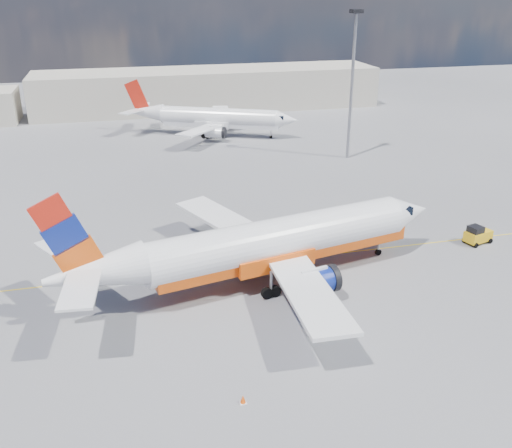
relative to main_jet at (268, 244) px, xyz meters
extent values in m
plane|color=#5C5C61|center=(2.57, 0.79, -3.67)|extent=(240.00, 240.00, 0.00)
cube|color=yellow|center=(2.57, 3.79, -3.67)|extent=(70.00, 0.15, 0.01)
cube|color=#BEB6A4|center=(7.57, 75.79, 0.33)|extent=(70.00, 14.00, 8.00)
cylinder|color=white|center=(1.12, 0.24, 0.25)|extent=(24.19, 8.67, 3.70)
cone|color=white|center=(14.95, 3.23, 0.25)|extent=(5.04, 4.54, 3.70)
cone|color=white|center=(-14.31, -3.09, 0.63)|extent=(8.19, 5.05, 3.52)
cube|color=black|center=(13.46, 2.91, 0.85)|extent=(2.34, 2.84, 0.76)
cube|color=#DF4F0E|center=(1.65, 0.36, -1.01)|extent=(24.05, 8.04, 1.31)
cube|color=white|center=(-2.09, 7.34, -0.73)|extent=(8.89, 13.26, 0.87)
cube|color=white|center=(1.13, -7.55, -0.73)|extent=(3.89, 13.17, 0.87)
cylinder|color=navy|center=(0.62, 5.14, -1.77)|extent=(4.27, 2.85, 2.07)
cylinder|color=navy|center=(2.68, -4.43, -1.77)|extent=(4.27, 2.85, 2.07)
cylinder|color=black|center=(2.32, 5.51, -1.77)|extent=(1.01, 2.35, 2.29)
cylinder|color=black|center=(4.39, -4.06, -1.77)|extent=(1.01, 2.35, 2.29)
cube|color=#DF4F0E|center=(-15.90, -3.44, 3.95)|extent=(5.06, 1.40, 6.79)
cube|color=white|center=(-16.64, -0.03, 1.34)|extent=(4.81, 5.91, 0.20)
cube|color=white|center=(-15.17, -6.84, 1.34)|extent=(2.93, 5.66, 0.20)
cylinder|color=#929299|center=(11.76, 2.54, -2.31)|extent=(0.23, 0.23, 2.29)
cylinder|color=black|center=(11.76, 2.54, -3.37)|extent=(0.65, 0.38, 0.61)
cylinder|color=black|center=(-1.56, 2.34, -3.18)|extent=(1.04, 0.61, 0.98)
cylinder|color=black|center=(-0.46, -2.77, -3.18)|extent=(1.04, 0.61, 0.98)
cylinder|color=white|center=(5.37, 52.21, -0.41)|extent=(19.37, 11.21, 3.08)
cone|color=white|center=(16.05, 47.24, -0.41)|extent=(4.59, 4.32, 3.08)
cone|color=white|center=(-6.53, 57.76, -0.09)|extent=(6.98, 5.33, 2.93)
cube|color=black|center=(14.90, 47.77, 0.09)|extent=(2.28, 2.54, 0.63)
cube|color=white|center=(5.78, 52.02, -1.45)|extent=(19.14, 10.72, 1.09)
cube|color=white|center=(6.82, 58.53, -1.23)|extent=(4.92, 11.22, 0.73)
cube|color=white|center=(1.46, 47.04, -1.23)|extent=(9.09, 10.27, 0.73)
cylinder|color=white|center=(7.51, 55.72, -2.09)|extent=(3.68, 2.94, 1.72)
cylinder|color=white|center=(4.06, 48.33, -2.09)|extent=(3.68, 2.94, 1.72)
cylinder|color=black|center=(8.82, 55.10, -2.09)|extent=(1.21, 1.92, 1.90)
cylinder|color=black|center=(5.38, 47.71, -2.09)|extent=(1.21, 1.92, 1.90)
cube|color=red|center=(-7.76, 58.33, 2.67)|extent=(3.97, 2.04, 5.65)
cube|color=white|center=(-6.54, 60.96, 0.50)|extent=(2.53, 4.74, 0.16)
cube|color=white|center=(-8.99, 55.71, 0.50)|extent=(4.55, 4.67, 0.16)
cylinder|color=#929299|center=(13.59, 48.39, -2.54)|extent=(0.22, 0.22, 1.90)
cylinder|color=black|center=(13.59, 48.39, -3.42)|extent=(0.55, 0.41, 0.51)
cylinder|color=black|center=(4.65, 54.95, -3.26)|extent=(0.88, 0.66, 0.82)
cylinder|color=black|center=(2.81, 51.01, -3.26)|extent=(0.88, 0.66, 0.82)
cylinder|color=black|center=(21.50, 3.09, -3.41)|extent=(0.56, 0.35, 0.52)
cylinder|color=black|center=(21.91, 1.68, -3.41)|extent=(0.56, 0.35, 0.52)
cylinder|color=black|center=(23.51, 3.68, -3.41)|extent=(0.56, 0.35, 0.52)
cylinder|color=black|center=(23.92, 2.27, -3.41)|extent=(0.56, 0.35, 0.52)
cube|color=gold|center=(22.71, 2.68, -2.89)|extent=(3.03, 2.17, 1.05)
cube|color=black|center=(22.21, 2.54, -2.05)|extent=(1.56, 1.56, 0.63)
cube|color=white|center=(-5.61, -14.90, -3.65)|extent=(0.42, 0.42, 0.04)
cone|color=#E74B09|center=(-5.61, -14.90, -3.35)|extent=(0.36, 0.36, 0.55)
cylinder|color=#929299|center=(21.67, 34.41, 6.54)|extent=(0.45, 0.45, 20.43)
cube|color=black|center=(21.67, 34.41, 17.06)|extent=(1.53, 1.53, 0.51)
camera|label=1|loc=(-11.71, -42.79, 20.65)|focal=40.00mm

